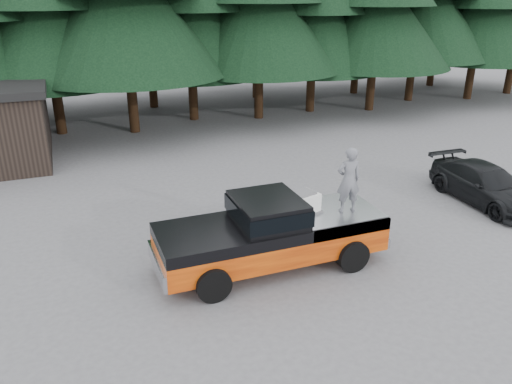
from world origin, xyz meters
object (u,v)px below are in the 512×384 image
object	(u,v)px
air_compressor	(303,204)
man_on_bed	(349,180)
pickup_truck	(271,243)
parked_car	(486,185)

from	to	relation	value
air_compressor	man_on_bed	size ratio (longest dim) A/B	0.43
pickup_truck	parked_car	distance (m)	8.49
pickup_truck	parked_car	world-z (taller)	pickup_truck
man_on_bed	parked_car	size ratio (longest dim) A/B	0.40
pickup_truck	man_on_bed	bearing A→B (deg)	-6.85
air_compressor	pickup_truck	bearing A→B (deg)	169.56
pickup_truck	man_on_bed	world-z (taller)	man_on_bed
air_compressor	parked_car	xyz separation A→B (m)	(7.47, 1.19, -0.95)
parked_car	man_on_bed	bearing A→B (deg)	-164.87
pickup_truck	parked_car	xyz separation A→B (m)	(8.40, 1.29, -0.03)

